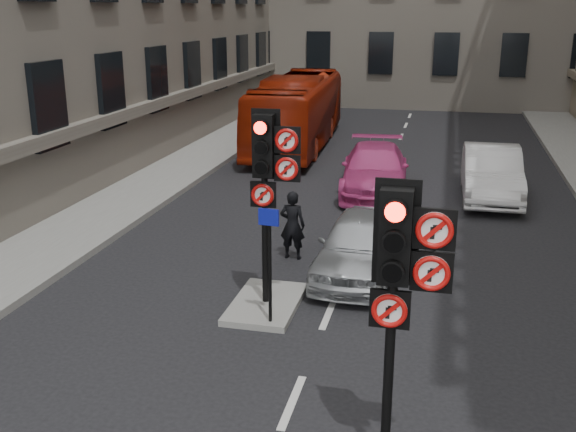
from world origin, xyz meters
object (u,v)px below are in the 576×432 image
at_px(car_white, 491,173).
at_px(car_pink, 375,170).
at_px(car_silver, 360,245).
at_px(signal_near, 401,268).
at_px(signal_far, 269,166).
at_px(motorcyclist, 292,225).
at_px(bus_red, 297,111).
at_px(info_sign, 270,250).
at_px(motorcycle, 434,235).

bearing_deg(car_white, car_pink, -178.05).
bearing_deg(car_white, car_silver, -114.17).
bearing_deg(signal_near, signal_far, 123.02).
bearing_deg(motorcyclist, signal_near, 115.52).
distance_m(bus_red, motorcyclist, 12.68).
relative_size(car_silver, motorcyclist, 2.49).
distance_m(car_white, info_sign, 10.49).
bearing_deg(signal_near, car_silver, 101.25).
height_order(motorcyclist, info_sign, info_sign).
distance_m(signal_far, car_silver, 3.19).
height_order(car_pink, motorcycle, car_pink).
bearing_deg(info_sign, car_pink, 90.38).
xyz_separation_m(car_silver, bus_red, (-4.23, 12.99, 0.75)).
bearing_deg(info_sign, signal_near, -48.16).
relative_size(car_white, bus_red, 0.45).
relative_size(car_white, motorcycle, 2.97).
relative_size(car_silver, car_white, 0.85).
bearing_deg(info_sign, motorcycle, 63.63).
xyz_separation_m(car_pink, motorcycle, (1.90, -5.08, -0.24)).
bearing_deg(car_silver, car_white, 69.82).
relative_size(motorcyclist, info_sign, 0.75).
distance_m(bus_red, info_sign, 16.10).
relative_size(signal_far, car_white, 0.79).
relative_size(signal_far, motorcyclist, 2.30).
xyz_separation_m(signal_near, motorcyclist, (-2.77, 6.62, -1.81)).
bearing_deg(car_silver, info_sign, -109.63).
relative_size(signal_far, car_pink, 0.74).
bearing_deg(car_pink, bus_red, 115.92).
bearing_deg(info_sign, motorcyclist, 101.51).
distance_m(signal_near, car_pink, 12.89).
height_order(signal_far, bus_red, signal_far).
xyz_separation_m(car_silver, car_white, (2.95, 6.80, 0.09)).
bearing_deg(motorcycle, car_pink, 107.33).
distance_m(signal_near, motorcyclist, 7.40).
height_order(car_pink, motorcyclist, motorcyclist).
xyz_separation_m(car_silver, motorcycle, (1.48, 1.56, -0.20)).
distance_m(car_silver, bus_red, 13.68).
bearing_deg(motorcyclist, car_white, -123.43).
bearing_deg(bus_red, motorcycle, -66.20).
bearing_deg(bus_red, signal_near, -76.79).
height_order(car_silver, info_sign, info_sign).
relative_size(car_silver, info_sign, 1.87).
relative_size(car_white, info_sign, 2.20).
xyz_separation_m(car_pink, bus_red, (-3.81, 6.35, 0.71)).
xyz_separation_m(signal_far, motorcycle, (2.88, 3.56, -2.24)).
relative_size(signal_far, motorcycle, 2.34).
bearing_deg(car_silver, car_pink, 96.90).
bearing_deg(car_pink, signal_near, -87.74).
distance_m(signal_far, motorcycle, 5.10).
relative_size(signal_far, car_silver, 0.92).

